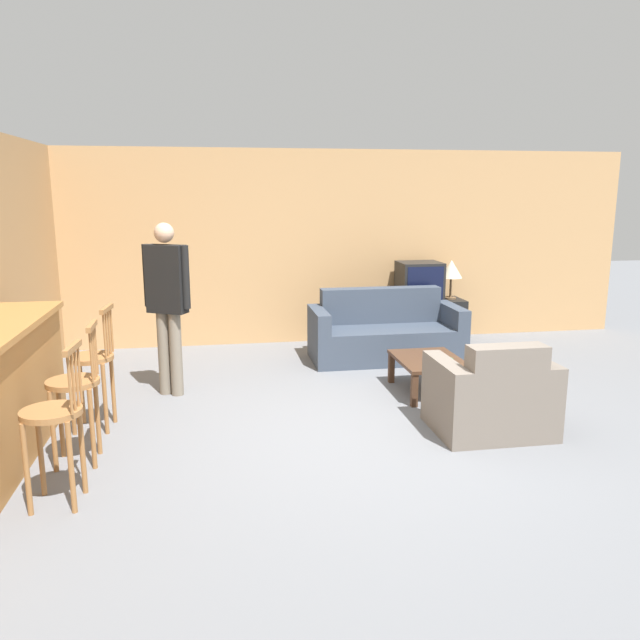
% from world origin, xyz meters
% --- Properties ---
extents(ground_plane, '(24.00, 24.00, 0.00)m').
position_xyz_m(ground_plane, '(0.00, 0.00, 0.00)').
color(ground_plane, slate).
extents(wall_back, '(9.40, 0.08, 2.60)m').
position_xyz_m(wall_back, '(0.00, 3.55, 1.30)').
color(wall_back, tan).
rests_on(wall_back, ground_plane).
extents(bar_chair_near, '(0.41, 0.41, 1.09)m').
position_xyz_m(bar_chair_near, '(-2.18, -0.76, 0.57)').
color(bar_chair_near, '#996638').
rests_on(bar_chair_near, ground_plane).
extents(bar_chair_mid, '(0.40, 0.40, 1.09)m').
position_xyz_m(bar_chair_mid, '(-2.18, -0.11, 0.57)').
color(bar_chair_mid, '#996638').
rests_on(bar_chair_mid, ground_plane).
extents(bar_chair_far, '(0.43, 0.43, 1.09)m').
position_xyz_m(bar_chair_far, '(-2.18, 0.61, 0.57)').
color(bar_chair_far, '#996638').
rests_on(bar_chair_far, ground_plane).
extents(couch_far, '(1.85, 0.82, 0.85)m').
position_xyz_m(couch_far, '(0.96, 2.45, 0.31)').
color(couch_far, '#384251').
rests_on(couch_far, ground_plane).
extents(armchair_near, '(0.97, 0.78, 0.83)m').
position_xyz_m(armchair_near, '(1.20, -0.07, 0.31)').
color(armchair_near, '#70665B').
rests_on(armchair_near, ground_plane).
extents(coffee_table, '(0.65, 0.87, 0.36)m').
position_xyz_m(coffee_table, '(1.04, 1.07, 0.31)').
color(coffee_table, '#472D1E').
rests_on(coffee_table, ground_plane).
extents(tv_unit, '(1.24, 0.49, 0.60)m').
position_xyz_m(tv_unit, '(1.63, 3.18, 0.30)').
color(tv_unit, black).
rests_on(tv_unit, ground_plane).
extents(tv, '(0.56, 0.50, 0.52)m').
position_xyz_m(tv, '(1.63, 3.18, 0.85)').
color(tv, black).
rests_on(tv, tv_unit).
extents(book_on_table, '(0.21, 0.18, 0.03)m').
position_xyz_m(book_on_table, '(1.14, 0.99, 0.38)').
color(book_on_table, '#33704C').
rests_on(book_on_table, coffee_table).
extents(table_lamp, '(0.30, 0.30, 0.54)m').
position_xyz_m(table_lamp, '(2.08, 3.18, 1.00)').
color(table_lamp, brown).
rests_on(table_lamp, tv_unit).
extents(person_by_window, '(0.46, 0.33, 1.75)m').
position_xyz_m(person_by_window, '(-1.58, 1.46, 1.00)').
color(person_by_window, '#756B5B').
rests_on(person_by_window, ground_plane).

